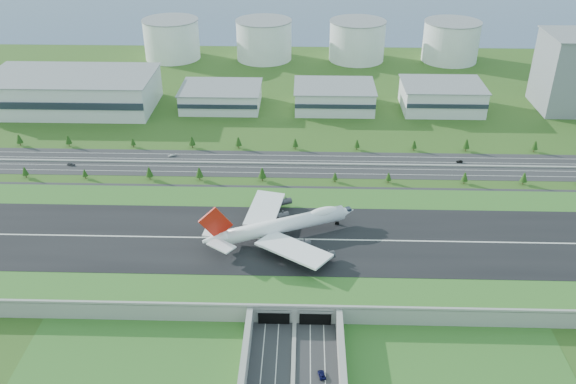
{
  "coord_description": "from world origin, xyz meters",
  "views": [
    {
      "loc": [
        2.82,
        -242.14,
        171.89
      ],
      "look_at": [
        -5.13,
        35.0,
        14.21
      ],
      "focal_mm": 38.0,
      "sensor_mm": 36.0,
      "label": 1
    }
  ],
  "objects_px": {
    "car_4": "(71,164)",
    "car_7": "(172,155)",
    "car_2": "(322,375)",
    "office_tower": "(574,73)",
    "boeing_747": "(282,225)",
    "car_5": "(460,161)",
    "fuel_tank_a": "(172,39)"
  },
  "relations": [
    {
      "from": "car_2",
      "to": "car_4",
      "type": "xyz_separation_m",
      "value": [
        -151.69,
        167.96,
        0.12
      ]
    },
    {
      "from": "car_2",
      "to": "car_7",
      "type": "bearing_deg",
      "value": -76.94
    },
    {
      "from": "fuel_tank_a",
      "to": "boeing_747",
      "type": "distance_m",
      "value": 328.33
    },
    {
      "from": "fuel_tank_a",
      "to": "car_7",
      "type": "height_order",
      "value": "fuel_tank_a"
    },
    {
      "from": "fuel_tank_a",
      "to": "car_2",
      "type": "height_order",
      "value": "fuel_tank_a"
    },
    {
      "from": "boeing_747",
      "to": "car_2",
      "type": "relative_size",
      "value": 14.57
    },
    {
      "from": "car_4",
      "to": "car_5",
      "type": "distance_m",
      "value": 241.42
    },
    {
      "from": "car_2",
      "to": "car_5",
      "type": "relative_size",
      "value": 1.24
    },
    {
      "from": "car_4",
      "to": "car_5",
      "type": "bearing_deg",
      "value": -76.13
    },
    {
      "from": "boeing_747",
      "to": "car_7",
      "type": "xyz_separation_m",
      "value": [
        -74.01,
        102.27,
        -14.05
      ]
    },
    {
      "from": "office_tower",
      "to": "car_2",
      "type": "bearing_deg",
      "value": -124.67
    },
    {
      "from": "fuel_tank_a",
      "to": "car_5",
      "type": "xyz_separation_m",
      "value": [
        220.16,
        -209.74,
        -16.71
      ]
    },
    {
      "from": "car_4",
      "to": "car_7",
      "type": "relative_size",
      "value": 1.01
    },
    {
      "from": "office_tower",
      "to": "fuel_tank_a",
      "type": "bearing_deg",
      "value": 160.23
    },
    {
      "from": "office_tower",
      "to": "car_7",
      "type": "bearing_deg",
      "value": -162.06
    },
    {
      "from": "car_2",
      "to": "car_5",
      "type": "distance_m",
      "value": 200.08
    },
    {
      "from": "boeing_747",
      "to": "car_4",
      "type": "distance_m",
      "value": 160.49
    },
    {
      "from": "office_tower",
      "to": "car_5",
      "type": "bearing_deg",
      "value": -136.5
    },
    {
      "from": "car_4",
      "to": "car_7",
      "type": "bearing_deg",
      "value": -64.96
    },
    {
      "from": "car_4",
      "to": "car_7",
      "type": "xyz_separation_m",
      "value": [
        59.73,
        14.65,
        -0.13
      ]
    },
    {
      "from": "car_2",
      "to": "car_7",
      "type": "distance_m",
      "value": 204.45
    },
    {
      "from": "car_5",
      "to": "car_4",
      "type": "bearing_deg",
      "value": -86.77
    },
    {
      "from": "office_tower",
      "to": "car_7",
      "type": "xyz_separation_m",
      "value": [
        -281.27,
        -91.08,
        -26.69
      ]
    },
    {
      "from": "car_5",
      "to": "car_2",
      "type": "bearing_deg",
      "value": -25.94
    },
    {
      "from": "boeing_747",
      "to": "fuel_tank_a",
      "type": "bearing_deg",
      "value": 86.45
    },
    {
      "from": "car_2",
      "to": "car_5",
      "type": "height_order",
      "value": "car_2"
    },
    {
      "from": "fuel_tank_a",
      "to": "boeing_747",
      "type": "bearing_deg",
      "value": -69.92
    },
    {
      "from": "office_tower",
      "to": "car_4",
      "type": "relative_size",
      "value": 11.44
    },
    {
      "from": "car_4",
      "to": "car_7",
      "type": "distance_m",
      "value": 61.5
    },
    {
      "from": "fuel_tank_a",
      "to": "car_4",
      "type": "xyz_separation_m",
      "value": [
        -21.0,
        -220.73,
        -16.56
      ]
    },
    {
      "from": "fuel_tank_a",
      "to": "car_4",
      "type": "distance_m",
      "value": 222.35
    },
    {
      "from": "car_2",
      "to": "car_7",
      "type": "height_order",
      "value": "car_2"
    }
  ]
}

